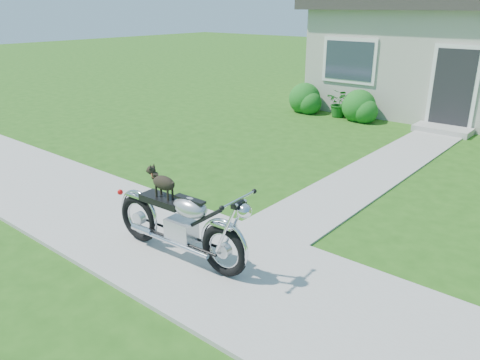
{
  "coord_description": "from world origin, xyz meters",
  "views": [
    {
      "loc": [
        2.01,
        -3.88,
        3.13
      ],
      "look_at": [
        -2.04,
        1.0,
        0.75
      ],
      "focal_mm": 35.0,
      "sensor_mm": 36.0,
      "label": 1
    }
  ],
  "objects": [
    {
      "name": "sidewalk",
      "position": [
        0.0,
        0.0,
        0.02
      ],
      "size": [
        24.0,
        2.2,
        0.04
      ],
      "primitive_type": "cube",
      "color": "#9E9B93",
      "rests_on": "ground"
    },
    {
      "name": "motorcycle_with_dog",
      "position": [
        -2.0,
        -0.24,
        0.55
      ],
      "size": [
        2.22,
        0.6,
        1.16
      ],
      "rotation": [
        0.0,
        0.0,
        0.05
      ],
      "color": "black",
      "rests_on": "sidewalk"
    },
    {
      "name": "walkway",
      "position": [
        -1.5,
        5.0,
        0.01
      ],
      "size": [
        1.2,
        8.0,
        0.03
      ],
      "primitive_type": "cube",
      "color": "#9E9B93",
      "rests_on": "ground"
    },
    {
      "name": "potted_plant_left",
      "position": [
        -4.46,
        8.55,
        0.42
      ],
      "size": [
        0.82,
        0.73,
        0.83
      ],
      "primitive_type": "imported",
      "rotation": [
        0.0,
        0.0,
        6.17
      ],
      "color": "#175717",
      "rests_on": "ground"
    },
    {
      "name": "ground",
      "position": [
        0.0,
        0.0,
        0.0
      ],
      "size": [
        80.0,
        80.0,
        0.0
      ],
      "primitive_type": "plane",
      "color": "#235114",
      "rests_on": "ground"
    }
  ]
}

